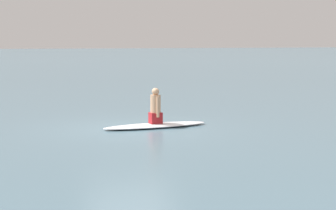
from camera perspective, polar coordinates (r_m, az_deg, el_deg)
ground_plane at (r=15.64m, az=-3.89°, el=-2.46°), size 400.00×400.00×0.00m
surfboard at (r=15.87m, az=-1.28°, el=-2.10°), size 0.77×3.13×0.11m
person_paddler at (r=15.80m, az=-1.29°, el=-0.25°), size 0.44×0.34×1.02m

